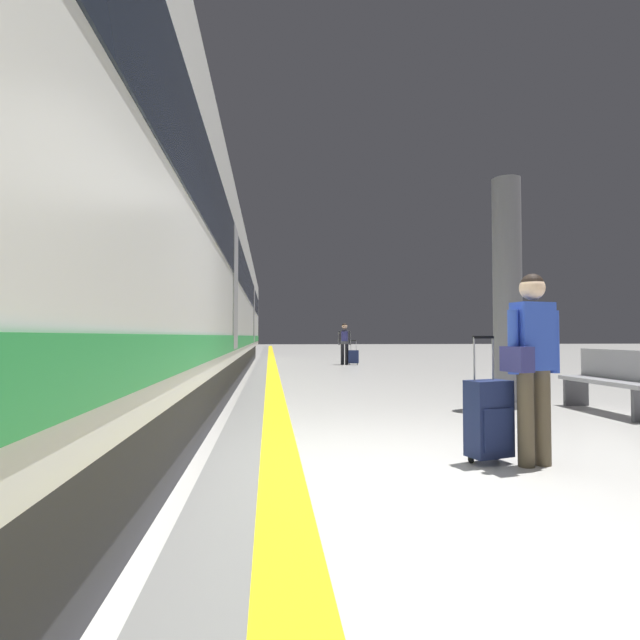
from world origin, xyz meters
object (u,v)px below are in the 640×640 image
at_px(traveller_foreground, 532,354).
at_px(passenger_near, 345,340).
at_px(platform_pillar, 507,297).
at_px(platform_bench, 611,380).
at_px(high_speed_train, 190,281).
at_px(rolling_suitcase_foreground, 489,418).
at_px(suitcase_near, 354,357).

relative_size(traveller_foreground, passenger_near, 1.03).
bearing_deg(platform_pillar, traveller_foreground, -114.35).
height_order(platform_pillar, platform_bench, platform_pillar).
distance_m(high_speed_train, passenger_near, 7.97).
xyz_separation_m(high_speed_train, passenger_near, (4.93, 6.07, -1.55)).
bearing_deg(rolling_suitcase_foreground, high_speed_train, 115.21).
relative_size(passenger_near, platform_bench, 0.95).
xyz_separation_m(traveller_foreground, passenger_near, (0.66, 14.56, -0.00)).
bearing_deg(suitcase_near, high_speed_train, -131.78).
height_order(passenger_near, suitcase_near, passenger_near).
relative_size(high_speed_train, passenger_near, 17.73).
height_order(passenger_near, platform_bench, passenger_near).
relative_size(high_speed_train, platform_bench, 16.77).
bearing_deg(platform_pillar, suitcase_near, 92.50).
height_order(rolling_suitcase_foreground, platform_pillar, platform_pillar).
xyz_separation_m(rolling_suitcase_foreground, platform_pillar, (1.80, 3.12, 1.33)).
height_order(rolling_suitcase_foreground, suitcase_near, rolling_suitcase_foreground).
xyz_separation_m(platform_pillar, platform_bench, (1.21, -0.68, -1.25)).
height_order(traveller_foreground, platform_bench, traveller_foreground).
bearing_deg(traveller_foreground, rolling_suitcase_foreground, 159.47).
relative_size(traveller_foreground, platform_bench, 0.97).
bearing_deg(passenger_near, suitcase_near, -29.99).
relative_size(rolling_suitcase_foreground, passenger_near, 0.69).
bearing_deg(passenger_near, traveller_foreground, -92.60).
bearing_deg(high_speed_train, passenger_near, 50.90).
xyz_separation_m(suitcase_near, platform_pillar, (0.49, -11.12, 1.41)).
bearing_deg(high_speed_train, platform_pillar, -42.39).
xyz_separation_m(suitcase_near, platform_bench, (1.70, -11.80, 0.16)).
distance_m(rolling_suitcase_foreground, platform_bench, 3.89).
bearing_deg(rolling_suitcase_foreground, platform_bench, 39.04).
xyz_separation_m(traveller_foreground, rolling_suitcase_foreground, (-0.33, 0.13, -0.57)).
relative_size(suitcase_near, platform_bench, 0.56).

